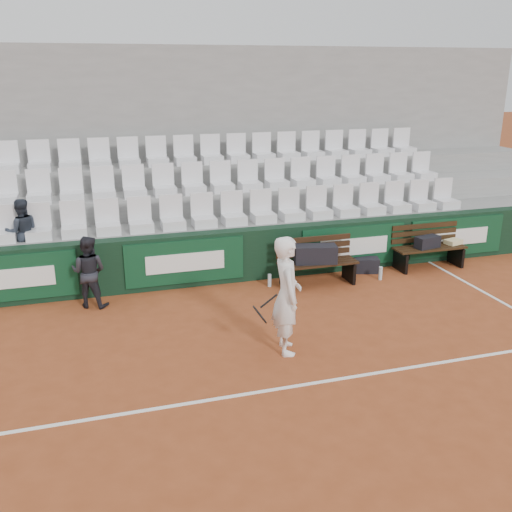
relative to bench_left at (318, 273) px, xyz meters
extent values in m
plane|color=brown|center=(-2.23, -3.32, -0.23)|extent=(80.00, 80.00, 0.00)
cube|color=white|center=(-2.23, -3.32, -0.22)|extent=(18.00, 0.06, 0.01)
cube|color=black|center=(-2.23, 0.68, 0.28)|extent=(18.00, 0.30, 1.00)
cube|color=#0C381E|center=(-5.43, 0.51, 0.30)|extent=(2.20, 0.04, 0.82)
cube|color=#0C381E|center=(-2.43, 0.51, 0.30)|extent=(2.20, 0.04, 0.82)
cube|color=#0C381E|center=(0.97, 0.51, 0.30)|extent=(2.20, 0.04, 0.82)
cube|color=#0C381E|center=(3.37, 0.51, 0.30)|extent=(2.20, 0.04, 0.82)
cube|color=gray|center=(-2.23, 1.30, 0.28)|extent=(18.00, 0.95, 1.00)
cube|color=gray|center=(-2.23, 2.25, 0.50)|extent=(18.00, 0.95, 1.45)
cube|color=gray|center=(-2.23, 3.20, 0.72)|extent=(18.00, 0.95, 1.90)
cube|color=gray|center=(-2.23, 3.83, 1.98)|extent=(18.00, 0.30, 4.40)
cube|color=silver|center=(-2.23, 1.13, 1.09)|extent=(11.90, 0.44, 0.63)
cube|color=silver|center=(-2.23, 2.08, 1.54)|extent=(11.90, 0.44, 0.63)
cube|color=silver|center=(-2.23, 3.03, 1.99)|extent=(11.90, 0.44, 0.63)
cube|color=black|center=(0.00, 0.00, 0.00)|extent=(1.50, 0.56, 0.45)
cube|color=black|center=(2.55, 0.23, 0.00)|extent=(1.50, 0.56, 0.45)
cube|color=black|center=(-0.06, -0.02, 0.39)|extent=(0.83, 0.49, 0.33)
cube|color=black|center=(2.47, 0.20, 0.34)|extent=(0.55, 0.34, 0.24)
cube|color=beige|center=(3.13, 0.27, 0.27)|extent=(0.38, 0.32, 0.09)
cube|color=black|center=(1.21, 0.37, -0.08)|extent=(0.55, 0.42, 0.29)
cylinder|color=#B1C0C8|center=(-0.90, 0.16, -0.10)|extent=(0.07, 0.07, 0.24)
cylinder|color=#ADBFC5|center=(1.27, -0.12, -0.10)|extent=(0.07, 0.07, 0.26)
imported|color=white|center=(-1.46, -2.35, 0.64)|extent=(0.50, 0.68, 1.73)
torus|color=black|center=(-1.86, -2.35, 0.40)|extent=(0.19, 0.30, 0.26)
cylinder|color=black|center=(-1.73, -2.35, 0.58)|extent=(0.26, 0.03, 0.20)
imported|color=black|center=(-4.13, 0.16, 0.40)|extent=(0.75, 0.68, 1.25)
imported|color=#202630|center=(-5.21, 1.18, 1.37)|extent=(0.63, 0.52, 1.19)
camera|label=1|loc=(-4.02, -9.37, 3.69)|focal=40.00mm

